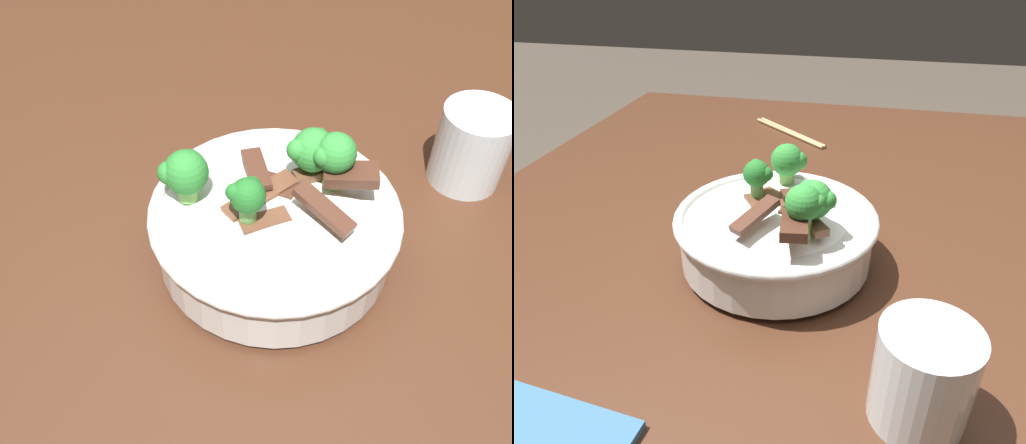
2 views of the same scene
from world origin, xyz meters
The scene contains 4 objects.
ground centered at (0.00, 0.00, 0.00)m, with size 10.00×10.00×0.00m, color #4C4238.
dining_table centered at (0.00, 0.00, 0.70)m, with size 1.23×1.10×0.79m.
rice_bowl centered at (-0.13, -0.12, 0.84)m, with size 0.24×0.24×0.13m.
drinking_glass centered at (0.03, -0.31, 0.83)m, with size 0.08×0.08×0.09m.
Camera 1 is at (-0.51, -0.19, 1.26)m, focal length 42.54 mm.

